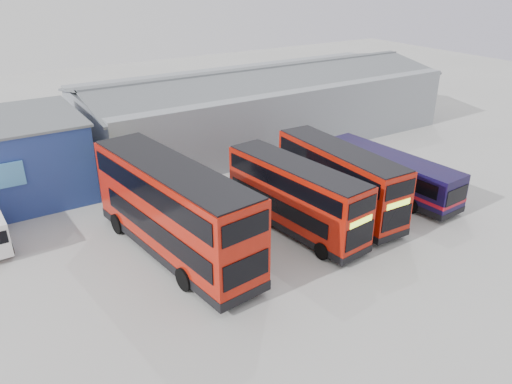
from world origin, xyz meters
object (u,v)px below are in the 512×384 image
at_px(double_decker_right, 339,180).
at_px(maintenance_shed, 263,106).
at_px(double_decker_centre, 295,197).
at_px(double_decker_left, 174,212).
at_px(single_decker_blue, 389,174).

bearing_deg(double_decker_right, maintenance_shed, 75.18).
height_order(double_decker_centre, double_decker_right, double_decker_right).
relative_size(maintenance_shed, double_decker_centre, 3.22).
bearing_deg(maintenance_shed, double_decker_centre, -117.02).
relative_size(maintenance_shed, double_decker_right, 3.18).
distance_m(double_decker_left, double_decker_right, 10.28).
bearing_deg(double_decker_left, double_decker_right, 169.31).
height_order(maintenance_shed, double_decker_centre, maintenance_shed).
distance_m(maintenance_shed, double_decker_right, 15.39).
height_order(maintenance_shed, double_decker_left, maintenance_shed).
distance_m(double_decker_centre, single_decker_blue, 8.09).
height_order(double_decker_right, single_decker_blue, double_decker_right).
distance_m(double_decker_right, single_decker_blue, 4.58).
xyz_separation_m(double_decker_left, double_decker_centre, (6.73, -1.07, -0.49)).
bearing_deg(double_decker_centre, double_decker_left, 164.39).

